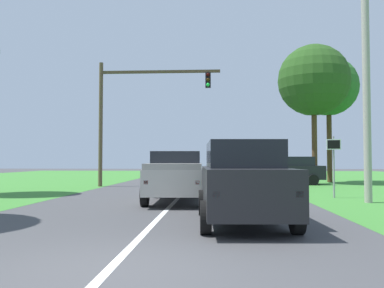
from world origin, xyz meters
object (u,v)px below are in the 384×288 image
(traffic_light, at_px, (132,104))
(utility_pole_right, at_px, (366,91))
(keep_moving_sign, at_px, (334,158))
(pickup_truck_lead, at_px, (177,176))
(oak_tree_right, at_px, (314,81))
(red_suv_near, at_px, (242,180))
(extra_tree_1, at_px, (329,87))
(crossing_suv_far, at_px, (289,170))

(traffic_light, bearing_deg, utility_pole_right, -39.07)
(traffic_light, bearing_deg, keep_moving_sign, -34.18)
(pickup_truck_lead, xyz_separation_m, traffic_light, (-3.55, 8.78, 4.00))
(keep_moving_sign, distance_m, oak_tree_right, 11.97)
(red_suv_near, height_order, traffic_light, traffic_light)
(traffic_light, height_order, extra_tree_1, extra_tree_1)
(pickup_truck_lead, relative_size, extra_tree_1, 0.61)
(keep_moving_sign, relative_size, oak_tree_right, 0.27)
(keep_moving_sign, relative_size, extra_tree_1, 0.28)
(red_suv_near, height_order, extra_tree_1, extra_tree_1)
(red_suv_near, relative_size, pickup_truck_lead, 0.91)
(traffic_light, height_order, utility_pole_right, utility_pole_right)
(keep_moving_sign, height_order, crossing_suv_far, keep_moving_sign)
(traffic_light, distance_m, utility_pole_right, 13.79)
(red_suv_near, distance_m, traffic_light, 15.42)
(red_suv_near, xyz_separation_m, oak_tree_right, (6.10, 17.55, 5.98))
(oak_tree_right, xyz_separation_m, crossing_suv_far, (-1.93, -1.10, -6.09))
(traffic_light, xyz_separation_m, crossing_suv_far, (9.86, 2.66, -4.03))
(red_suv_near, bearing_deg, crossing_suv_far, 75.76)
(red_suv_near, height_order, keep_moving_sign, keep_moving_sign)
(red_suv_near, bearing_deg, keep_moving_sign, 58.39)
(pickup_truck_lead, distance_m, oak_tree_right, 16.18)
(pickup_truck_lead, relative_size, crossing_suv_far, 1.24)
(oak_tree_right, distance_m, extra_tree_1, 2.45)
(pickup_truck_lead, xyz_separation_m, oak_tree_right, (8.23, 12.54, 6.06))
(extra_tree_1, bearing_deg, red_suv_near, -111.42)
(traffic_light, relative_size, keep_moving_sign, 2.91)
(extra_tree_1, bearing_deg, utility_pole_right, -100.37)
(pickup_truck_lead, bearing_deg, oak_tree_right, 56.74)
(red_suv_near, height_order, pickup_truck_lead, red_suv_near)
(red_suv_near, bearing_deg, utility_pole_right, 45.61)
(keep_moving_sign, xyz_separation_m, extra_tree_1, (3.32, 12.45, 5.28))
(red_suv_near, distance_m, utility_pole_right, 7.80)
(oak_tree_right, height_order, crossing_suv_far, oak_tree_right)
(traffic_light, bearing_deg, red_suv_near, -67.60)
(keep_moving_sign, bearing_deg, oak_tree_right, 80.37)
(oak_tree_right, distance_m, utility_pole_right, 12.81)
(red_suv_near, relative_size, extra_tree_1, 0.55)
(pickup_truck_lead, xyz_separation_m, extra_tree_1, (9.76, 14.45, 5.96))
(utility_pole_right, relative_size, extra_tree_1, 0.92)
(crossing_suv_far, bearing_deg, oak_tree_right, 29.69)
(utility_pole_right, bearing_deg, oak_tree_right, 84.97)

